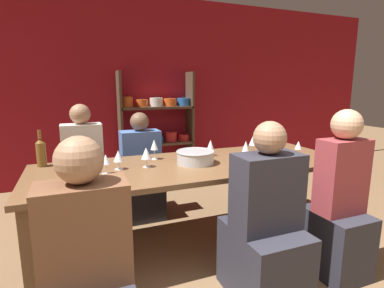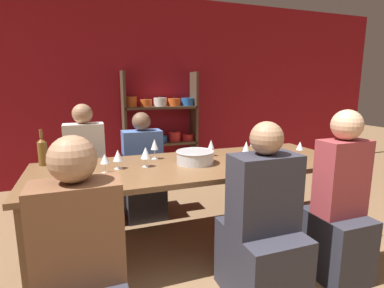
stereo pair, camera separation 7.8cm
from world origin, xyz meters
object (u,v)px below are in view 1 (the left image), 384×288
Objects in this scene: mixing_bowl at (195,157)px; person_far_b at (141,179)px; wine_glass_white_c at (253,141)px; person_near_b at (265,236)px; dining_table at (196,172)px; wine_glass_red_c at (154,145)px; wine_glass_red_a at (246,147)px; wine_glass_red_d at (106,160)px; cell_phone at (261,157)px; wine_glass_white_b at (271,139)px; wine_bottle_green at (41,152)px; wine_glass_red_b at (210,145)px; wine_glass_empty_b at (298,146)px; person_near_c at (338,214)px; shelf_unit at (157,137)px; wine_glass_empty_a at (146,153)px; person_far_a at (85,181)px; wine_glass_white_a at (118,157)px; person_near_a at (88,283)px.

mixing_bowl is 0.29× the size of person_far_b.
person_near_b is (-0.52, -0.97, -0.44)m from wine_glass_white_c.
wine_glass_red_c is (-0.30, 0.27, 0.21)m from dining_table.
wine_glass_red_d is at bearing -179.21° from wine_glass_red_a.
cell_phone is (0.64, -0.04, -0.05)m from mixing_bowl.
wine_bottle_green is at bearing 173.49° from wine_glass_white_b.
wine_glass_red_b is at bearing 134.88° from wine_glass_red_a.
wine_glass_red_c is at bearing 158.50° from wine_glass_red_a.
cell_phone is (1.85, -0.42, -0.12)m from wine_bottle_green.
wine_glass_red_d is at bearing 177.21° from wine_glass_empty_b.
wine_glass_red_d is at bearing -165.44° from wine_glass_red_b.
wine_glass_empty_b is 0.12× the size of person_near_c.
shelf_unit is 2.01m from wine_glass_white_b.
wine_glass_empty_a is 0.97× the size of wine_glass_white_c.
wine_glass_empty_b reaches higher than cell_phone.
person_far_a reaches higher than cell_phone.
wine_glass_red_b is (1.46, -0.17, -0.01)m from wine_bottle_green.
wine_glass_white_a is 0.13× the size of person_near_b.
wine_glass_red_b is (0.66, 0.17, -0.01)m from wine_glass_empty_a.
person_near_c is (1.47, -0.82, -0.39)m from wine_glass_white_a.
wine_glass_red_a reaches higher than dining_table.
person_near_a is (-1.93, -0.73, -0.43)m from wine_glass_empty_b.
wine_glass_white_b is (0.87, 0.14, 0.21)m from dining_table.
wine_glass_empty_a is 0.68m from wine_glass_red_b.
person_near_c is (1.71, -1.58, 0.02)m from person_far_a.
wine_glass_white_a reaches higher than dining_table.
wine_glass_white_a is at bearing 107.88° from person_far_a.
person_near_a is (-0.95, -0.86, -0.25)m from dining_table.
mixing_bowl is 0.28× the size of person_near_a.
wine_bottle_green is at bearing 137.94° from wine_glass_red_d.
wine_glass_white_b reaches higher than wine_glass_empty_b.
wine_glass_white_c is at bearing 32.59° from person_near_a.
wine_glass_red_c is at bearing -105.96° from shelf_unit.
wine_glass_red_a is 0.13× the size of person_near_c.
person_near_a reaches higher than wine_glass_red_c.
wine_glass_white_c is 0.26m from cell_phone.
wine_glass_red_b is at bearing -88.97° from shelf_unit.
person_far_b is (0.34, 0.76, -0.45)m from wine_glass_white_a.
wine_glass_empty_a is (-0.43, 0.03, 0.19)m from dining_table.
wine_bottle_green is at bearing 167.03° from wine_glass_empty_b.
person_far_b is (-1.29, 0.94, -0.45)m from wine_glass_empty_b.
person_near_a is 0.96× the size of person_far_a.
wine_bottle_green is 1.95× the size of wine_glass_white_a.
wine_glass_red_c reaches higher than wine_glass_red_a.
person_near_b reaches higher than mixing_bowl.
wine_glass_white_a is at bearing 66.18° from person_far_b.
shelf_unit is 1.91m from wine_glass_white_c.
wine_glass_red_a is at bearing 132.90° from person_far_b.
person_far_b is at bearing 147.62° from wine_glass_white_c.
wine_bottle_green reaches higher than wine_glass_red_c.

